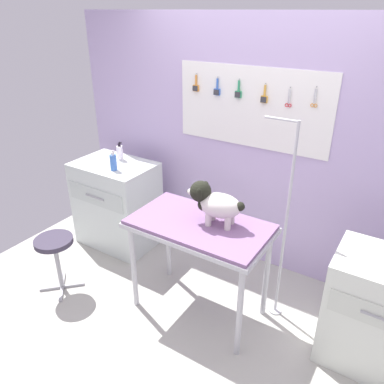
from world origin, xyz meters
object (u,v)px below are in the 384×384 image
Objects in this scene: grooming_arm at (284,233)px; stool at (55,248)px; cabinet_right at (379,313)px; dog at (214,203)px; grooming_table at (199,233)px; counter_left at (117,204)px; spray_bottle_short at (113,162)px.

grooming_arm is 1.94m from stool.
dog is at bearing -171.30° from cabinet_right.
grooming_table is 0.64m from grooming_arm.
grooming_table is 1.32m from stool.
grooming_arm reaches higher than cabinet_right.
spray_bottle_short is at bearing -43.77° from counter_left.
cabinet_right is (1.30, 0.24, -0.34)m from grooming_table.
counter_left is 1.08× the size of cabinet_right.
stool is 2.68× the size of spray_bottle_short.
grooming_arm is at bearing 23.87° from stool.
spray_bottle_short is at bearing 168.30° from dog.
cabinet_right is at bearing -6.29° from grooming_arm.
grooming_table reaches higher than cabinet_right.
dog reaches higher than stool.
grooming_table is 5.46× the size of spray_bottle_short.
grooming_arm is (0.55, 0.32, 0.01)m from grooming_table.
grooming_arm is 1.81× the size of counter_left.
spray_bottle_short is (0.12, -0.12, 0.54)m from counter_left.
counter_left reaches higher than grooming_table.
spray_bottle_short is (-1.71, -0.01, 0.22)m from grooming_arm.
spray_bottle_short is at bearing -179.67° from grooming_arm.
stool is at bearing -84.41° from counter_left.
spray_bottle_short is at bearing 87.16° from stool.
dog is at bearing -15.38° from counter_left.
spray_bottle_short is (-1.25, 0.26, -0.03)m from dog.
grooming_table is 0.28m from dog.
dog is 1.37m from cabinet_right.
counter_left is (-1.83, 0.11, -0.31)m from grooming_arm.
dog is 1.50m from stool.
counter_left is 1.71× the size of stool.
grooming_arm is at bearing 30.37° from grooming_table.
cabinet_right is (0.75, -0.08, -0.35)m from grooming_arm.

